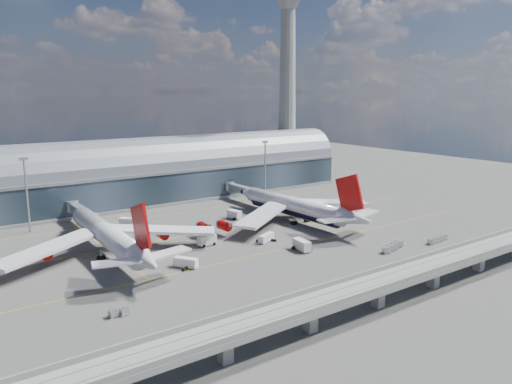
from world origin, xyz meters
TOP-DOWN VIEW (x-y plane):
  - ground at (0.00, 0.00)m, footprint 500.00×500.00m
  - taxi_lines at (0.00, 22.11)m, footprint 200.00×80.12m
  - terminal at (0.00, 77.99)m, footprint 200.00×30.00m
  - control_tower at (85.00, 83.00)m, footprint 19.00×19.00m
  - guideway at (-0.00, -55.00)m, footprint 220.00×8.50m
  - floodlight_mast_left at (-50.00, 55.00)m, footprint 3.00×0.70m
  - floodlight_mast_right at (50.00, 55.00)m, footprint 3.00×0.70m
  - airliner_left at (-36.59, 13.68)m, footprint 67.10×70.47m
  - airliner_right at (33.07, 12.56)m, footprint 65.40×68.35m
  - jet_bridge_left at (-33.03, 53.12)m, footprint 4.40×28.00m
  - jet_bridge_right at (36.50, 51.18)m, footprint 4.40×32.00m
  - service_truck_0 at (-23.03, -7.50)m, footprint 5.55×6.80m
  - service_truck_1 at (-8.34, 6.47)m, footprint 5.70×2.91m
  - service_truck_2 at (9.05, -1.08)m, footprint 7.26×4.61m
  - service_truck_3 at (12.44, -14.46)m, footprint 3.58×7.10m
  - service_truck_4 at (16.84, 29.67)m, footprint 3.80×6.04m
  - service_truck_5 at (-19.67, 42.47)m, footprint 6.26×6.23m
  - cargo_train_0 at (-48.79, -26.11)m, footprint 4.63×2.26m
  - cargo_train_1 at (35.20, -30.10)m, footprint 11.08×4.42m
  - cargo_train_2 at (53.58, -32.96)m, footprint 10.32×2.70m

SIDE VIEW (x-z plane):
  - ground at x=0.00m, z-range 0.00..0.00m
  - taxi_lines at x=0.00m, z-range 0.00..0.01m
  - cargo_train_0 at x=-48.79m, z-range 0.03..1.54m
  - cargo_train_2 at x=53.58m, z-range 0.04..1.74m
  - cargo_train_1 at x=35.20m, z-range 0.04..1.87m
  - service_truck_2 at x=9.05m, z-range 0.05..2.60m
  - service_truck_0 at x=-23.03m, z-range 0.05..2.82m
  - service_truck_5 at x=-19.67m, z-range 0.04..3.12m
  - service_truck_4 at x=16.84m, z-range 0.01..3.26m
  - service_truck_1 at x=-8.34m, z-range 0.01..3.30m
  - service_truck_3 at x=12.44m, z-range 0.04..3.32m
  - jet_bridge_left at x=-33.03m, z-range 1.55..8.80m
  - jet_bridge_right at x=36.50m, z-range 1.56..8.81m
  - guideway at x=0.00m, z-range 1.69..8.89m
  - airliner_right at x=33.07m, z-range -5.22..16.47m
  - airliner_left at x=-36.59m, z-range -4.61..16.89m
  - terminal at x=0.00m, z-range -2.66..25.34m
  - floodlight_mast_left at x=-50.00m, z-range 0.78..26.48m
  - floodlight_mast_right at x=50.00m, z-range 0.78..26.48m
  - control_tower at x=85.00m, z-range 0.14..103.14m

